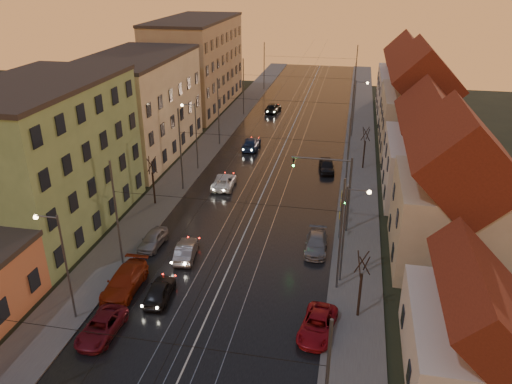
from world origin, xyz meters
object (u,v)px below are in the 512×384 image
Objects in this scene: traffic_light_mast at (338,185)px; driving_car_3 at (251,143)px; parked_right_0 at (317,325)px; street_lamp_3 at (357,103)px; street_lamp_2 at (193,130)px; driving_car_2 at (224,182)px; parked_left_3 at (153,239)px; driving_car_1 at (186,250)px; parked_right_2 at (326,166)px; driving_car_0 at (160,291)px; parked_left_1 at (101,327)px; driving_car_4 at (273,108)px; street_lamp_1 at (349,226)px; parked_left_2 at (125,281)px; parked_right_1 at (316,244)px; street_lamp_0 at (61,257)px.

traffic_light_mast is 1.42× the size of driving_car_3.
street_lamp_3 is at bearing 95.21° from parked_right_0.
driving_car_2 is (4.66, -4.41, -4.23)m from street_lamp_2.
driving_car_2 is 1.21× the size of parked_left_3.
driving_car_1 is 0.99× the size of parked_right_2.
driving_car_3 is (-0.15, 33.17, 0.06)m from driving_car_0.
street_lamp_2 is at bearing 96.54° from parked_left_1.
street_lamp_3 is 1.75× the size of driving_car_4.
street_lamp_2 is 1.00× the size of street_lamp_3.
driving_car_1 is (-12.96, -34.98, -4.20)m from street_lamp_3.
driving_car_1 is at bearing 77.72° from parked_left_1.
street_lamp_2 is at bearing 132.32° from street_lamp_1.
street_lamp_3 is at bearing -126.65° from driving_car_2.
parked_left_1 is (-2.03, -55.82, -0.16)m from driving_car_4.
parked_left_2 is 29.62m from parked_right_2.
parked_right_1 is at bearing 102.75° from parked_right_0.
street_lamp_0 is 1.92× the size of driving_car_1.
street_lamp_2 is 1.92× the size of driving_car_1.
street_lamp_3 reaches higher than parked_left_1.
driving_car_0 is at bearing -160.17° from street_lamp_1.
driving_car_2 is (-0.59, 14.57, -0.03)m from driving_car_1.
driving_car_0 is 33.17m from driving_car_3.
driving_car_0 is 0.90× the size of parked_left_1.
driving_car_3 is 32.84m from parked_left_2.
street_lamp_1 is at bearing 167.74° from driving_car_1.
driving_car_3 is 36.60m from parked_right_0.
street_lamp_1 is 1.50× the size of parked_left_2.
driving_car_0 is at bearing 63.66° from parked_left_1.
traffic_light_mast is at bearing 115.50° from driving_car_4.
driving_car_4 is at bearing -97.30° from driving_car_1.
parked_right_2 is (10.64, 6.74, 0.06)m from driving_car_2.
driving_car_2 reaches higher than parked_right_1.
street_lamp_0 is at bearing -124.48° from parked_right_2.
parked_right_1 reaches higher than parked_left_1.
street_lamp_0 is 1.00× the size of street_lamp_3.
street_lamp_1 is 2.00× the size of driving_car_0.
street_lamp_2 is 1.75× the size of driving_car_4.
parked_left_1 is 33.87m from parked_right_2.
parked_right_2 is (-2.90, -13.67, -4.17)m from street_lamp_3.
street_lamp_1 is at bearing 127.91° from driving_car_2.
street_lamp_3 reaches higher than parked_left_3.
driving_car_3 reaches higher than parked_left_3.
street_lamp_0 is 1.91× the size of parked_right_2.
street_lamp_2 and street_lamp_3 have the same top height.
street_lamp_0 is 19.89m from street_lamp_1.
street_lamp_2 reaches higher than parked_right_0.
parked_right_2 is at bearing 97.41° from street_lamp_1.
parked_right_2 is (15.30, 30.33, -4.17)m from street_lamp_0.
street_lamp_1 is 1.00× the size of street_lamp_2.
parked_right_2 reaches higher than driving_car_1.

